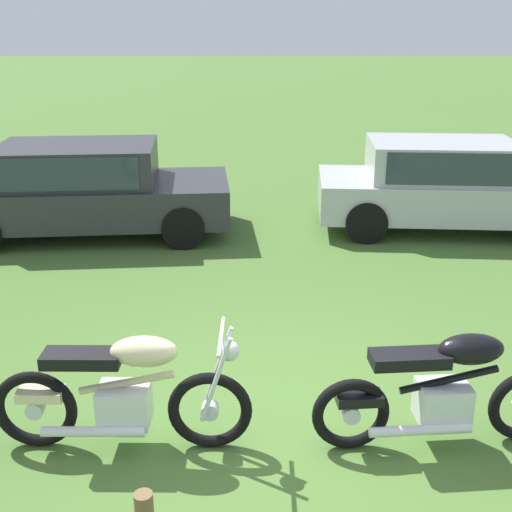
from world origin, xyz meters
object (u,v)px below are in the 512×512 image
Objects in this scene: motorcycle_cream at (124,393)px; car_charcoal at (85,185)px; car_silver at (445,181)px; motorcycle_black at (445,391)px.

motorcycle_cream is 0.46× the size of car_charcoal.
car_silver reaches higher than motorcycle_cream.
car_charcoal reaches higher than motorcycle_cream.
motorcycle_cream is 7.12m from car_silver.
car_charcoal reaches higher than motorcycle_black.
motorcycle_black is at bearing 1.53° from motorcycle_cream.
car_charcoal is at bearing 107.11° from motorcycle_cream.
motorcycle_cream is at bearing -78.44° from car_charcoal.
motorcycle_cream is 0.48× the size of car_silver.
car_charcoal is 5.72m from car_silver.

